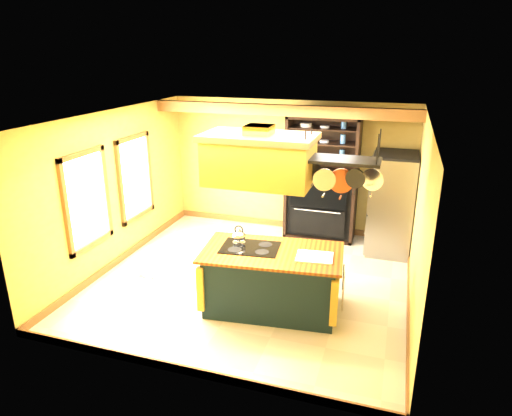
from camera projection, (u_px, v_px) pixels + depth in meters
The scene contains 15 objects.
floor at pixel (252, 279), 7.63m from camera, with size 5.00×5.00×0.00m, color beige.
ceiling at pixel (252, 116), 6.74m from camera, with size 5.00×5.00×0.00m, color white.
wall_back at pixel (290, 166), 9.44m from camera, with size 5.00×0.02×2.70m, color gold.
wall_front at pixel (180, 273), 4.94m from camera, with size 5.00×0.02×2.70m, color gold.
wall_left at pixel (115, 189), 7.91m from camera, with size 0.02×5.00×2.70m, color gold.
wall_right at pixel (419, 220), 6.47m from camera, with size 0.02×5.00×2.70m, color gold.
ceiling_beam at pixel (281, 110), 8.31m from camera, with size 5.00×0.15×0.20m, color brown.
window_near at pixel (87, 200), 7.16m from camera, with size 0.06×1.06×1.56m.
window_far at pixel (136, 178), 8.42m from camera, with size 0.06×1.06×1.56m.
kitchen_island at pixel (272, 279), 6.64m from camera, with size 2.10×1.31×1.11m.
range_hood at pixel (259, 158), 6.11m from camera, with size 1.51×0.86×0.80m.
pot_rack at pixel (342, 168), 5.82m from camera, with size 1.05×0.49×0.85m.
refrigerator at pixel (391, 206), 8.44m from camera, with size 0.80×0.94×1.85m.
hutch at pixel (321, 192), 9.12m from camera, with size 1.39×0.63×2.46m.
floor_register at pixel (147, 277), 7.70m from camera, with size 0.28×0.12×0.01m, color black.
Camera 1 is at (2.14, -6.47, 3.64)m, focal length 32.00 mm.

